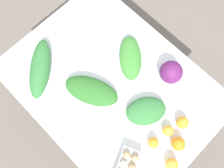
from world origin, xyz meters
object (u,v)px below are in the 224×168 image
object	(u,v)px
cabbage_purple	(171,72)
orange_3	(172,165)
greens_bunch_kale	(130,58)
greens_bunch_beet_tops	(146,111)
orange_4	(168,131)
orange_2	(153,143)
orange_0	(178,144)
orange_1	(183,122)
greens_bunch_dandelion	(40,68)
greens_bunch_scallion	(91,91)

from	to	relation	value
cabbage_purple	orange_3	bearing A→B (deg)	132.47
greens_bunch_kale	cabbage_purple	bearing A→B (deg)	-159.35
greens_bunch_beet_tops	orange_3	world-z (taller)	greens_bunch_beet_tops
greens_bunch_kale	orange_3	distance (m)	0.69
cabbage_purple	orange_4	xyz separation A→B (m)	(-0.22, 0.27, -0.04)
greens_bunch_beet_tops	orange_2	world-z (taller)	greens_bunch_beet_tops
greens_bunch_kale	orange_3	world-z (taller)	same
orange_4	cabbage_purple	bearing A→B (deg)	-50.44
cabbage_purple	orange_0	xyz separation A→B (m)	(-0.31, 0.29, -0.03)
orange_3	orange_2	bearing A→B (deg)	-5.31
cabbage_purple	orange_2	bearing A→B (deg)	118.75
greens_bunch_beet_tops	cabbage_purple	bearing A→B (deg)	-79.13
orange_0	orange_1	bearing A→B (deg)	-61.35
greens_bunch_kale	orange_0	world-z (taller)	orange_0
greens_bunch_dandelion	orange_1	xyz separation A→B (m)	(-0.85, -0.38, -0.01)
orange_1	orange_2	xyz separation A→B (m)	(0.04, 0.21, -0.01)
orange_2	greens_bunch_beet_tops	bearing A→B (deg)	-33.96
greens_bunch_beet_tops	greens_bunch_dandelion	size ratio (longest dim) A/B	0.61
greens_bunch_scallion	orange_0	bearing A→B (deg)	-166.76
orange_4	greens_bunch_kale	bearing A→B (deg)	-20.40
greens_bunch_kale	orange_4	distance (m)	0.51
greens_bunch_beet_tops	orange_3	distance (m)	0.33
orange_2	orange_3	xyz separation A→B (m)	(-0.15, 0.01, 0.01)
greens_bunch_scallion	orange_0	size ratio (longest dim) A/B	4.23
greens_bunch_kale	orange_4	xyz separation A→B (m)	(-0.48, 0.18, -0.01)
cabbage_purple	greens_bunch_scallion	distance (m)	0.50
greens_bunch_scallion	orange_2	xyz separation A→B (m)	(-0.48, -0.04, -0.01)
greens_bunch_scallion	orange_3	size ratio (longest dim) A/B	4.56
orange_0	orange_4	world-z (taller)	orange_0
greens_bunch_scallion	orange_0	world-z (taller)	greens_bunch_scallion
cabbage_purple	orange_1	distance (m)	0.31
orange_1	orange_4	world-z (taller)	orange_1
orange_0	orange_3	xyz separation A→B (m)	(-0.05, 0.11, -0.00)
orange_4	orange_1	bearing A→B (deg)	-106.58
orange_0	orange_2	world-z (taller)	orange_0
cabbage_purple	greens_bunch_beet_tops	world-z (taller)	cabbage_purple
greens_bunch_kale	orange_4	bearing A→B (deg)	159.60
orange_3	orange_1	bearing A→B (deg)	-63.37
cabbage_purple	orange_0	bearing A→B (deg)	137.53
cabbage_purple	greens_bunch_scallion	size ratio (longest dim) A/B	0.42
orange_0	orange_2	size ratio (longest dim) A/B	1.25
greens_bunch_kale	greens_bunch_scallion	bearing A→B (deg)	87.49
greens_bunch_beet_tops	greens_bunch_dandelion	bearing A→B (deg)	22.75
orange_4	orange_2	bearing A→B (deg)	82.97
greens_bunch_scallion	greens_bunch_kale	world-z (taller)	greens_bunch_scallion
orange_1	orange_4	xyz separation A→B (m)	(0.03, 0.10, -0.01)
greens_bunch_dandelion	orange_1	bearing A→B (deg)	-156.19
cabbage_purple	greens_bunch_scallion	world-z (taller)	cabbage_purple
orange_0	orange_1	world-z (taller)	orange_0
greens_bunch_beet_tops	orange_4	size ratio (longest dim) A/B	3.76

